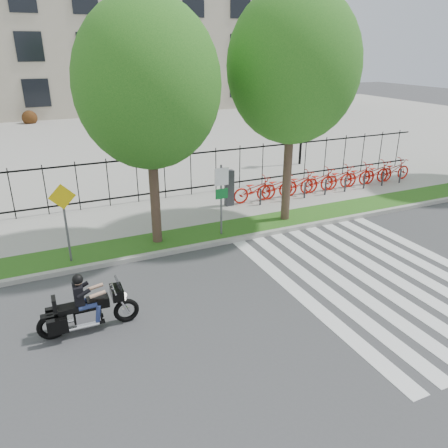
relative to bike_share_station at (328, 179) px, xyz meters
name	(u,v)px	position (x,y,z in m)	size (l,w,h in m)	color
ground	(230,317)	(-8.33, -7.20, -0.68)	(120.00, 120.00, 0.00)	#3E3E41
curb	(178,250)	(-8.33, -3.10, -0.60)	(60.00, 0.20, 0.15)	#9A9991
grass_verge	(170,241)	(-8.33, -2.25, -0.60)	(60.00, 1.50, 0.15)	#1B4C13
sidewalk	(150,217)	(-8.33, 0.25, -0.60)	(60.00, 3.50, 0.15)	#9E9C94
plaza	(85,138)	(-8.33, 17.80, -0.63)	(80.00, 34.00, 0.10)	#9E9C94
crosswalk_stripes	(379,278)	(-3.50, -7.20, -0.67)	(5.70, 8.00, 0.01)	silver
iron_fence	(137,179)	(-8.33, 2.00, 0.47)	(30.00, 0.06, 2.00)	black
office_building	(46,8)	(-8.33, 37.72, 9.29)	(60.00, 21.90, 20.15)	#ACA38B
lamp_post_right	(303,108)	(1.67, 4.80, 2.53)	(1.06, 0.70, 4.25)	black
street_tree_1	(148,85)	(-8.75, -2.25, 4.57)	(4.43, 4.43, 7.66)	#3B2B20
street_tree_2	(293,67)	(-3.68, -2.25, 4.99)	(4.55, 4.55, 8.15)	#3B2B20
bike_share_station	(328,179)	(0.00, 0.00, 0.00)	(10.08, 0.89, 1.50)	#2D2D33
sign_pole_regulatory	(221,191)	(-6.52, -2.62, 1.06)	(0.50, 0.09, 2.50)	#59595B
sign_pole_warning	(64,213)	(-11.61, -2.62, 1.06)	(0.78, 0.09, 2.49)	#59595B
motorcycle_rider	(88,308)	(-11.60, -6.26, -0.07)	(2.37, 0.70, 1.83)	black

